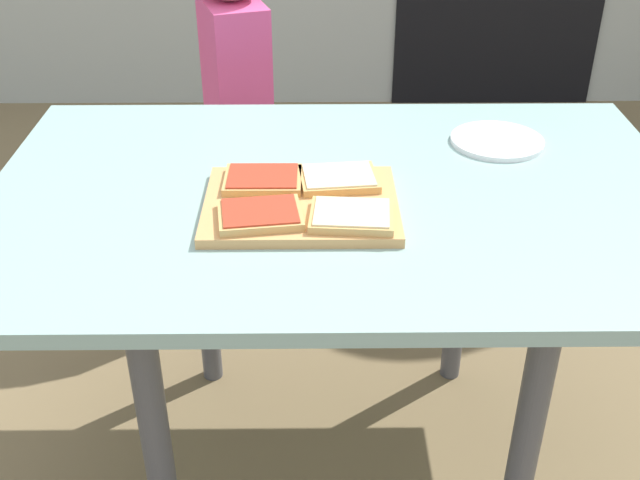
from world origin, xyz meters
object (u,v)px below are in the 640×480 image
pizza_slice_far_left (263,179)px  pizza_slice_near_right (352,216)px  dining_table (338,229)px  pizza_slice_near_left (260,215)px  cutting_board (301,205)px  pizza_slice_far_right (340,178)px  plate_white_right (497,141)px  child_left (236,89)px

pizza_slice_far_left → pizza_slice_near_right: bearing=-40.9°
dining_table → pizza_slice_near_left: size_ratio=8.52×
cutting_board → pizza_slice_far_right: pizza_slice_far_right is taller
pizza_slice_near_left → pizza_slice_far_right: 0.18m
dining_table → plate_white_right: size_ratio=6.78×
pizza_slice_far_right → child_left: (-0.25, 0.76, -0.12)m
plate_white_right → pizza_slice_far_left: bearing=-155.9°
pizza_slice_near_left → pizza_slice_far_right: (0.13, 0.13, 0.00)m
child_left → pizza_slice_near_left: bearing=-82.5°
dining_table → pizza_slice_near_right: (0.02, -0.14, 0.10)m
dining_table → pizza_slice_far_right: 0.10m
pizza_slice_far_right → pizza_slice_near_left: bearing=-136.2°
dining_table → pizza_slice_near_right: 0.17m
pizza_slice_far_right → pizza_slice_far_left: same height
pizza_slice_near_right → pizza_slice_near_left: bearing=178.1°
dining_table → pizza_slice_far_left: pizza_slice_far_left is taller
cutting_board → plate_white_right: cutting_board is taller
pizza_slice_far_right → plate_white_right: size_ratio=0.78×
pizza_slice_near_left → pizza_slice_far_left: (-0.00, 0.12, 0.00)m
pizza_slice_near_right → child_left: child_left is taller
cutting_board → pizza_slice_far_left: size_ratio=2.42×
pizza_slice_near_right → pizza_slice_far_left: bearing=139.1°
cutting_board → pizza_slice_near_left: bearing=-136.4°
pizza_slice_near_left → pizza_slice_far_right: size_ratio=1.02×
cutting_board → child_left: (-0.18, 0.83, -0.10)m
pizza_slice_near_left → plate_white_right: pizza_slice_near_left is taller
pizza_slice_near_right → plate_white_right: bearing=47.5°
pizza_slice_far_left → plate_white_right: size_ratio=0.73×
cutting_board → pizza_slice_near_right: (0.08, -0.07, 0.02)m
dining_table → cutting_board: size_ratio=3.84×
dining_table → pizza_slice_far_left: 0.17m
pizza_slice_near_right → plate_white_right: (0.30, 0.33, -0.02)m
pizza_slice_near_right → child_left: (-0.26, 0.89, -0.12)m
child_left → pizza_slice_far_left: bearing=-81.4°
dining_table → cutting_board: 0.13m
dining_table → pizza_slice_near_left: (-0.13, -0.13, 0.10)m
cutting_board → child_left: 0.85m
pizza_slice_far_right → pizza_slice_near_right: same height
pizza_slice_far_right → child_left: bearing=108.1°
pizza_slice_far_right → pizza_slice_near_right: 0.13m
plate_white_right → pizza_slice_near_right: bearing=-132.5°
pizza_slice_near_left → pizza_slice_near_right: bearing=-1.9°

